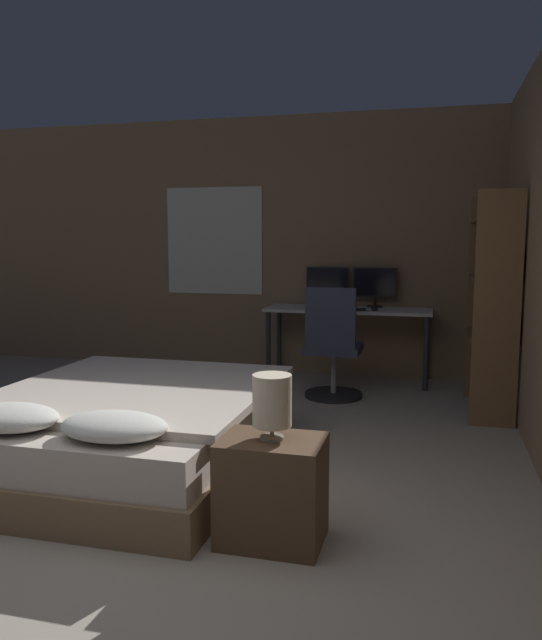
% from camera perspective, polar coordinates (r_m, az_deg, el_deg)
% --- Properties ---
extents(ground_plane, '(20.00, 20.00, 0.00)m').
position_cam_1_polar(ground_plane, '(2.89, -16.03, -22.37)').
color(ground_plane, '#9E9384').
extents(wall_back, '(12.00, 0.08, 2.70)m').
position_cam_1_polar(wall_back, '(6.64, 3.16, 6.78)').
color(wall_back, '#8E7051').
rests_on(wall_back, ground_plane).
extents(bed, '(1.64, 2.01, 0.57)m').
position_cam_1_polar(bed, '(4.04, -12.73, -9.65)').
color(bed, '#846647').
rests_on(bed, ground_plane).
extents(nightstand, '(0.48, 0.36, 0.50)m').
position_cam_1_polar(nightstand, '(3.04, 0.10, -15.31)').
color(nightstand, brown).
rests_on(nightstand, ground_plane).
extents(bedside_lamp, '(0.18, 0.18, 0.31)m').
position_cam_1_polar(bedside_lamp, '(2.90, 0.10, -7.44)').
color(bedside_lamp, gray).
rests_on(bedside_lamp, nightstand).
extents(desk, '(1.63, 0.55, 0.74)m').
position_cam_1_polar(desk, '(6.27, 7.08, 0.24)').
color(desk, beige).
rests_on(desk, ground_plane).
extents(monitor_left, '(0.44, 0.16, 0.40)m').
position_cam_1_polar(monitor_left, '(6.44, 5.20, 3.32)').
color(monitor_left, black).
rests_on(monitor_left, desk).
extents(monitor_right, '(0.44, 0.16, 0.40)m').
position_cam_1_polar(monitor_right, '(6.38, 9.49, 3.21)').
color(monitor_right, black).
rests_on(monitor_right, desk).
extents(keyboard, '(0.37, 0.13, 0.02)m').
position_cam_1_polar(keyboard, '(6.09, 6.88, 0.98)').
color(keyboard, black).
rests_on(keyboard, desk).
extents(computer_mouse, '(0.07, 0.05, 0.04)m').
position_cam_1_polar(computer_mouse, '(6.06, 9.44, 0.99)').
color(computer_mouse, black).
rests_on(computer_mouse, desk).
extents(office_chair, '(0.52, 0.52, 1.01)m').
position_cam_1_polar(office_chair, '(5.58, 5.68, -3.04)').
color(office_chair, black).
rests_on(office_chair, ground_plane).
extents(bookshelf, '(0.34, 0.90, 1.79)m').
position_cam_1_polar(bookshelf, '(5.26, 19.68, 2.21)').
color(bookshelf, brown).
rests_on(bookshelf, ground_plane).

